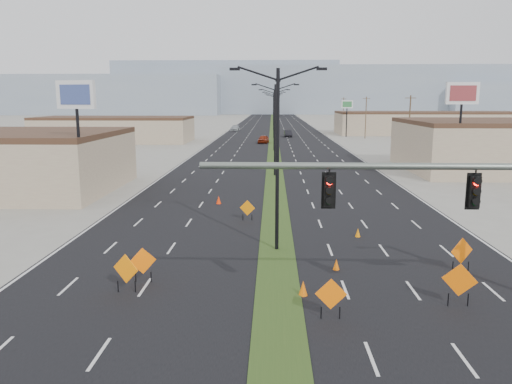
{
  "coord_description": "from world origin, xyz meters",
  "views": [
    {
      "loc": [
        -0.28,
        -15.15,
        8.35
      ],
      "look_at": [
        -1.19,
        12.61,
        3.2
      ],
      "focal_mm": 35.0,
      "sensor_mm": 36.0,
      "label": 1
    }
  ],
  "objects_px": {
    "car_far": "(235,128)",
    "cone_1": "(336,265)",
    "construction_sign_1": "(143,262)",
    "cone_2": "(358,233)",
    "streetlight_1": "(275,127)",
    "car_mid": "(288,134)",
    "streetlight_2": "(274,118)",
    "construction_sign_0": "(126,270)",
    "streetlight_5": "(273,109)",
    "streetlight_0": "(277,154)",
    "cone_3": "(219,200)",
    "car_left": "(263,139)",
    "construction_sign_3": "(331,295)",
    "construction_sign_2": "(247,209)",
    "streetlight_4": "(274,111)",
    "pole_sign_east_near": "(462,101)",
    "streetlight_6": "(273,107)",
    "cone_0": "(303,288)",
    "pole_sign_east_far": "(347,107)",
    "pole_sign_west": "(76,104)",
    "construction_sign_4": "(462,252)",
    "construction_sign_5": "(460,281)",
    "streetlight_3": "(274,113)"
  },
  "relations": [
    {
      "from": "car_mid",
      "to": "construction_sign_4",
      "type": "height_order",
      "value": "construction_sign_4"
    },
    {
      "from": "car_far",
      "to": "cone_2",
      "type": "distance_m",
      "value": 107.3
    },
    {
      "from": "cone_1",
      "to": "pole_sign_west",
      "type": "bearing_deg",
      "value": 141.9
    },
    {
      "from": "construction_sign_3",
      "to": "construction_sign_5",
      "type": "height_order",
      "value": "construction_sign_5"
    },
    {
      "from": "streetlight_6",
      "to": "pole_sign_east_near",
      "type": "height_order",
      "value": "pole_sign_east_near"
    },
    {
      "from": "streetlight_0",
      "to": "streetlight_3",
      "type": "bearing_deg",
      "value": 90.0
    },
    {
      "from": "car_far",
      "to": "streetlight_5",
      "type": "bearing_deg",
      "value": 75.0
    },
    {
      "from": "streetlight_2",
      "to": "construction_sign_0",
      "type": "distance_m",
      "value": 63.09
    },
    {
      "from": "pole_sign_east_far",
      "to": "streetlight_1",
      "type": "bearing_deg",
      "value": -115.76
    },
    {
      "from": "streetlight_2",
      "to": "construction_sign_2",
      "type": "height_order",
      "value": "streetlight_2"
    },
    {
      "from": "pole_sign_east_far",
      "to": "construction_sign_0",
      "type": "bearing_deg",
      "value": -114.09
    },
    {
      "from": "construction_sign_1",
      "to": "cone_0",
      "type": "relative_size",
      "value": 2.47
    },
    {
      "from": "construction_sign_1",
      "to": "car_far",
      "type": "bearing_deg",
      "value": 68.78
    },
    {
      "from": "streetlight_1",
      "to": "streetlight_3",
      "type": "xyz_separation_m",
      "value": [
        0.0,
        56.0,
        0.0
      ]
    },
    {
      "from": "car_mid",
      "to": "cone_2",
      "type": "bearing_deg",
      "value": -92.0
    },
    {
      "from": "streetlight_1",
      "to": "streetlight_6",
      "type": "distance_m",
      "value": 140.0
    },
    {
      "from": "car_left",
      "to": "construction_sign_3",
      "type": "distance_m",
      "value": 79.31
    },
    {
      "from": "construction_sign_3",
      "to": "streetlight_5",
      "type": "bearing_deg",
      "value": 91.99
    },
    {
      "from": "construction_sign_1",
      "to": "cone_2",
      "type": "distance_m",
      "value": 13.88
    },
    {
      "from": "streetlight_1",
      "to": "pole_sign_east_far",
      "type": "height_order",
      "value": "streetlight_1"
    },
    {
      "from": "streetlight_0",
      "to": "cone_1",
      "type": "distance_m",
      "value": 6.79
    },
    {
      "from": "cone_1",
      "to": "construction_sign_2",
      "type": "bearing_deg",
      "value": 115.84
    },
    {
      "from": "construction_sign_0",
      "to": "pole_sign_east_near",
      "type": "height_order",
      "value": "pole_sign_east_near"
    },
    {
      "from": "streetlight_5",
      "to": "construction_sign_4",
      "type": "bearing_deg",
      "value": -86.4
    },
    {
      "from": "streetlight_4",
      "to": "cone_3",
      "type": "relative_size",
      "value": 15.04
    },
    {
      "from": "streetlight_1",
      "to": "car_left",
      "type": "relative_size",
      "value": 2.24
    },
    {
      "from": "streetlight_4",
      "to": "streetlight_6",
      "type": "xyz_separation_m",
      "value": [
        0.0,
        56.0,
        0.0
      ]
    },
    {
      "from": "car_mid",
      "to": "construction_sign_2",
      "type": "xyz_separation_m",
      "value": [
        -5.29,
        -80.4,
        0.1
      ]
    },
    {
      "from": "streetlight_5",
      "to": "car_mid",
      "type": "bearing_deg",
      "value": -86.43
    },
    {
      "from": "streetlight_4",
      "to": "pole_sign_east_near",
      "type": "xyz_separation_m",
      "value": [
        18.8,
        -87.46,
        2.85
      ]
    },
    {
      "from": "streetlight_2",
      "to": "streetlight_6",
      "type": "bearing_deg",
      "value": 90.0
    },
    {
      "from": "cone_1",
      "to": "streetlight_6",
      "type": "bearing_deg",
      "value": 90.98
    },
    {
      "from": "streetlight_5",
      "to": "construction_sign_1",
      "type": "distance_m",
      "value": 145.5
    },
    {
      "from": "car_mid",
      "to": "pole_sign_east_far",
      "type": "xyz_separation_m",
      "value": [
        13.3,
        0.59,
        5.89
      ]
    },
    {
      "from": "construction_sign_2",
      "to": "construction_sign_4",
      "type": "xyz_separation_m",
      "value": [
        11.01,
        -10.28,
        0.17
      ]
    },
    {
      "from": "cone_3",
      "to": "pole_sign_east_near",
      "type": "xyz_separation_m",
      "value": [
        23.42,
        12.12,
        7.94
      ]
    },
    {
      "from": "car_far",
      "to": "construction_sign_3",
      "type": "height_order",
      "value": "construction_sign_3"
    },
    {
      "from": "streetlight_6",
      "to": "car_far",
      "type": "distance_m",
      "value": 60.13
    },
    {
      "from": "construction_sign_2",
      "to": "pole_sign_east_far",
      "type": "distance_m",
      "value": 83.29
    },
    {
      "from": "construction_sign_2",
      "to": "pole_sign_east_near",
      "type": "relative_size",
      "value": 0.14
    },
    {
      "from": "construction_sign_0",
      "to": "construction_sign_1",
      "type": "relative_size",
      "value": 1.06
    },
    {
      "from": "construction_sign_4",
      "to": "cone_1",
      "type": "xyz_separation_m",
      "value": [
        -6.08,
        0.09,
        -0.74
      ]
    },
    {
      "from": "streetlight_1",
      "to": "cone_2",
      "type": "height_order",
      "value": "streetlight_1"
    },
    {
      "from": "car_far",
      "to": "streetlight_0",
      "type": "bearing_deg",
      "value": -80.89
    },
    {
      "from": "streetlight_2",
      "to": "streetlight_6",
      "type": "xyz_separation_m",
      "value": [
        0.0,
        112.0,
        0.0
      ]
    },
    {
      "from": "streetlight_0",
      "to": "construction_sign_4",
      "type": "distance_m",
      "value": 10.59
    },
    {
      "from": "streetlight_2",
      "to": "cone_3",
      "type": "bearing_deg",
      "value": -96.05
    },
    {
      "from": "cone_2",
      "to": "pole_sign_east_far",
      "type": "height_order",
      "value": "pole_sign_east_far"
    },
    {
      "from": "car_left",
      "to": "construction_sign_3",
      "type": "height_order",
      "value": "construction_sign_3"
    },
    {
      "from": "car_far",
      "to": "cone_1",
      "type": "distance_m",
      "value": 113.08
    }
  ]
}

